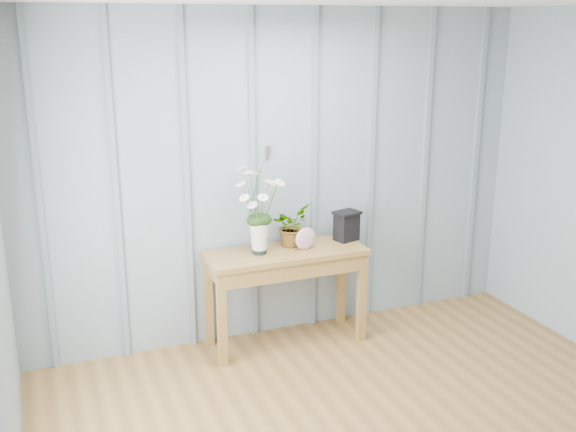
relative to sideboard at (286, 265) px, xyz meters
name	(u,v)px	position (x,y,z in m)	size (l,w,h in m)	color
room_shell	(370,97)	(0.08, -1.08, 1.35)	(4.00, 4.50, 2.50)	#8A9CA7
sideboard	(286,265)	(0.00, 0.00, 0.00)	(1.20, 0.45, 0.75)	olive
daisy_vase	(259,199)	(-0.20, 0.01, 0.53)	(0.47, 0.36, 0.66)	black
spider_plant	(291,225)	(0.08, 0.10, 0.27)	(0.28, 0.24, 0.31)	#183510
felt_disc_vessel	(305,239)	(0.15, -0.03, 0.20)	(0.17, 0.05, 0.17)	#9B4B76
carved_box	(347,225)	(0.53, 0.06, 0.23)	(0.22, 0.19, 0.23)	black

